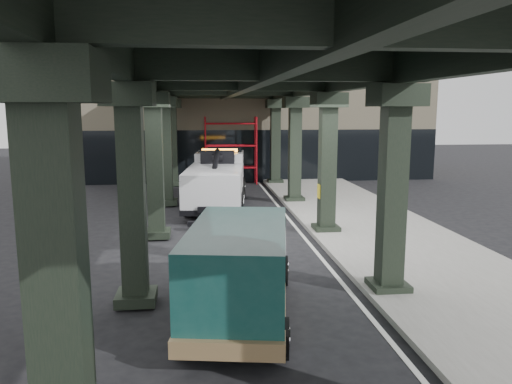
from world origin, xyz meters
TOP-DOWN VIEW (x-y plane):
  - ground at (0.00, 0.00)m, footprint 90.00×90.00m
  - sidewalk at (4.50, 2.00)m, footprint 5.00×40.00m
  - lane_stripe at (1.70, 2.00)m, footprint 0.12×38.00m
  - viaduct at (-0.40, 2.00)m, footprint 7.40×32.00m
  - building at (2.00, 20.00)m, footprint 22.00×10.00m
  - scaffolding at (0.00, 14.64)m, footprint 3.08×0.88m
  - tow_truck at (-1.08, 7.50)m, footprint 3.11×8.32m
  - towed_van at (-1.10, -5.07)m, footprint 2.83×5.45m

SIDE VIEW (x-z plane):
  - ground at x=0.00m, z-range 0.00..0.00m
  - lane_stripe at x=1.70m, z-range 0.00..0.01m
  - sidewalk at x=4.50m, z-range 0.00..0.15m
  - towed_van at x=-1.10m, z-range 0.08..2.19m
  - tow_truck at x=-1.08m, z-range -0.03..2.63m
  - scaffolding at x=0.00m, z-range 0.11..4.11m
  - building at x=2.00m, z-range 0.00..8.00m
  - viaduct at x=-0.40m, z-range 2.26..8.66m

